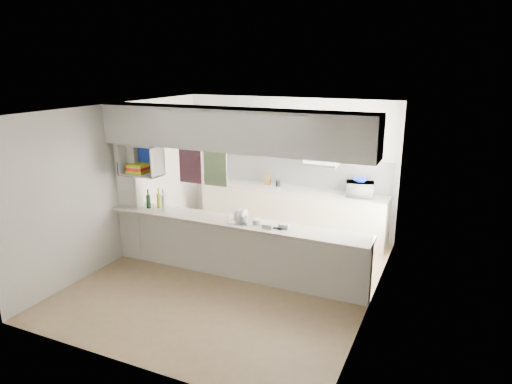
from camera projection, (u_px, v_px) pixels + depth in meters
The scene contains 16 objects.
floor at pixel (233, 276), 7.12m from camera, with size 4.80×4.80×0.00m, color #987D58.
ceiling at pixel (231, 108), 6.41m from camera, with size 4.80×4.80×0.00m, color white.
wall_back at pixel (288, 165), 8.87m from camera, with size 4.20×4.20×0.00m, color silver.
wall_left at pixel (120, 182), 7.59m from camera, with size 4.80×4.80×0.00m, color silver.
wall_right at pixel (376, 215), 5.94m from camera, with size 4.80×4.80×0.00m, color silver.
servery_partition at pixel (221, 172), 6.74m from camera, with size 4.20×0.50×2.60m.
cubby_shelf at pixel (142, 161), 7.22m from camera, with size 0.65×0.35×0.50m.
kitchen_run at pixel (291, 193), 8.71m from camera, with size 3.60×0.63×2.24m.
microwave at pixel (360, 189), 8.10m from camera, with size 0.48×0.32×0.27m, color white.
bowl at pixel (360, 180), 8.05m from camera, with size 0.26×0.26×0.06m, color #0E269F.
dish_rack at pixel (243, 217), 6.77m from camera, with size 0.41×0.31×0.22m.
cup at pixel (244, 219), 6.73m from camera, with size 0.13×0.13×0.10m, color white.
wine_bottles at pixel (157, 201), 7.40m from camera, with size 0.37×0.15×0.35m.
plastic_tubs at pixel (268, 224), 6.62m from camera, with size 0.57×0.23×0.07m.
utensil_jar at pixel (278, 183), 8.78m from camera, with size 0.09×0.09×0.12m, color black.
knife_block at pixel (268, 180), 8.89m from camera, with size 0.10×0.08×0.21m, color brown.
Camera 1 is at (2.99, -5.78, 3.20)m, focal length 32.00 mm.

